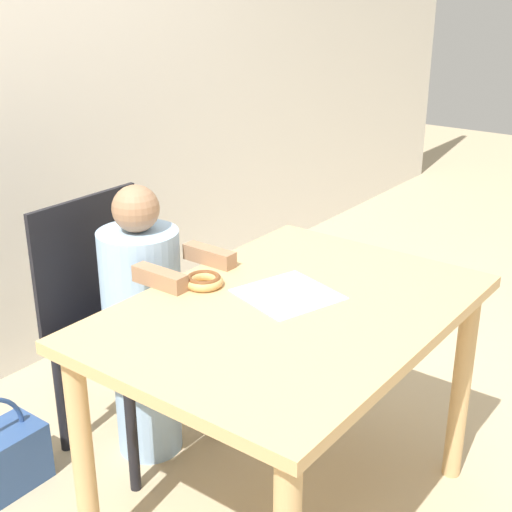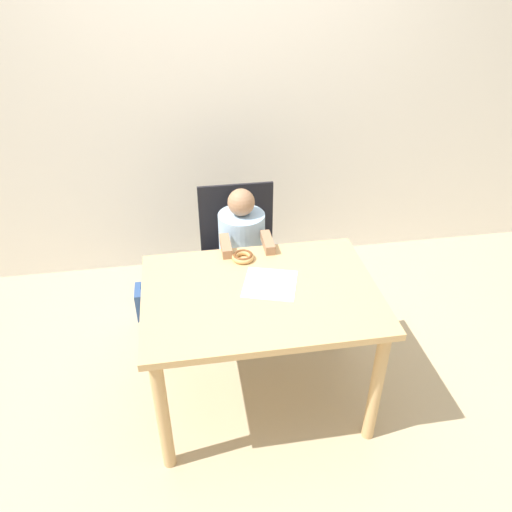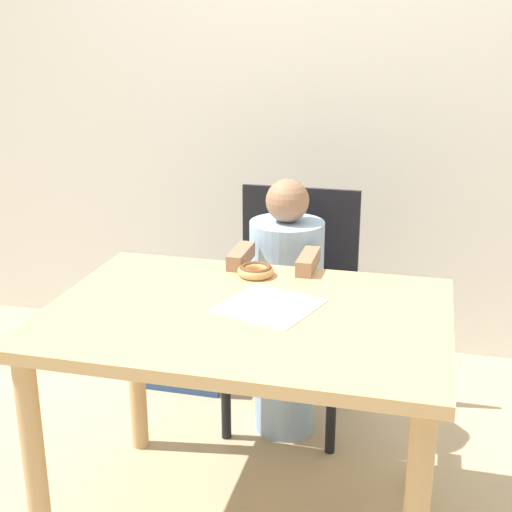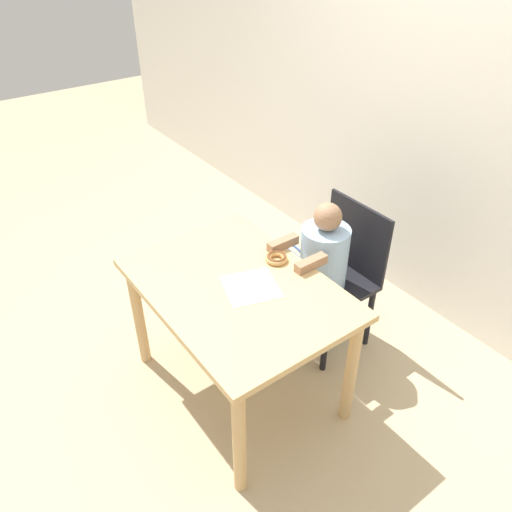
# 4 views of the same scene
# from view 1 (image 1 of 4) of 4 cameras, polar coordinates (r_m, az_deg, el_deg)

# --- Properties ---
(dining_table) EXTENTS (1.10, 0.79, 0.72)m
(dining_table) POSITION_cam_1_polar(r_m,az_deg,el_deg) (2.01, 2.74, -6.69)
(dining_table) COLOR tan
(dining_table) RESTS_ON ground_plane
(chair) EXTENTS (0.45, 0.42, 0.88)m
(chair) POSITION_cam_1_polar(r_m,az_deg,el_deg) (2.49, -10.91, -5.03)
(chair) COLOR black
(chair) RESTS_ON ground_plane
(child_figure) EXTENTS (0.27, 0.42, 0.96)m
(child_figure) POSITION_cam_1_polar(r_m,az_deg,el_deg) (2.41, -8.94, -5.66)
(child_figure) COLOR #99BCE0
(child_figure) RESTS_ON ground_plane
(donut) EXTENTS (0.11, 0.11, 0.03)m
(donut) POSITION_cam_1_polar(r_m,az_deg,el_deg) (2.08, -4.21, -1.97)
(donut) COLOR tan
(donut) RESTS_ON dining_table
(napkin) EXTENTS (0.31, 0.31, 0.00)m
(napkin) POSITION_cam_1_polar(r_m,az_deg,el_deg) (2.03, 2.57, -3.08)
(napkin) COLOR white
(napkin) RESTS_ON dining_table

